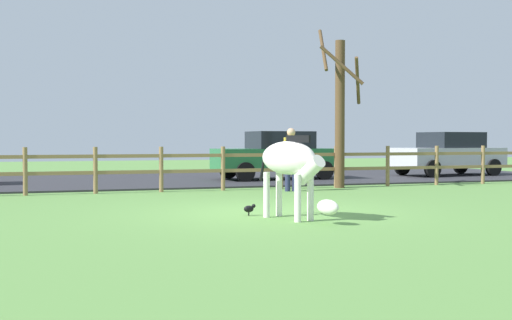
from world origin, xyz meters
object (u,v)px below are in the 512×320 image
Objects in this scene: visitor_near_fence at (291,156)px; parked_car_green at (277,155)px; zebra at (291,164)px; crow_on_grass at (249,209)px; bare_tree at (340,109)px; parked_car_silver at (448,153)px.

parked_car_green is at bearing 75.02° from visitor_near_fence.
crow_on_grass is at bearing 125.13° from zebra.
bare_tree reaches higher than parked_car_silver.
zebra is 1.13× the size of visitor_near_fence.
visitor_near_fence is (-1.11, -4.14, 0.06)m from parked_car_green.
parked_car_green is 4.29m from visitor_near_fence.
bare_tree is at bearing -80.35° from parked_car_green.
crow_on_grass is 0.05× the size of parked_car_green.
zebra is 8.64× the size of crow_on_grass.
visitor_near_fence reaches higher than zebra.
bare_tree is 2.40× the size of zebra.
bare_tree reaches higher than parked_car_green.
bare_tree reaches higher than visitor_near_fence.
parked_car_silver is (10.37, 8.95, 0.72)m from crow_on_grass.
bare_tree is 20.73× the size of crow_on_grass.
visitor_near_fence is (-1.70, -0.65, -1.30)m from bare_tree.
crow_on_grass is 13.72m from parked_car_silver.
parked_car_green is 2.48× the size of visitor_near_fence.
bare_tree reaches higher than crow_on_grass.
parked_car_silver is at bearing 28.69° from visitor_near_fence.
parked_car_green is (3.73, 8.85, 0.72)m from crow_on_grass.
bare_tree is 2.24m from visitor_near_fence.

